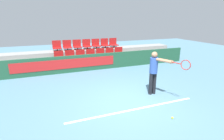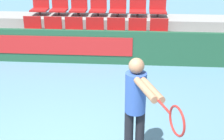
{
  "view_description": "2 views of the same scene",
  "coord_description": "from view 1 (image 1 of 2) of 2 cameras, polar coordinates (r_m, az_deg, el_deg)",
  "views": [
    {
      "loc": [
        -2.46,
        -4.85,
        2.77
      ],
      "look_at": [
        0.13,
        1.83,
        0.62
      ],
      "focal_mm": 28.0,
      "sensor_mm": 36.0,
      "label": 1
    },
    {
      "loc": [
        1.12,
        -3.51,
        3.04
      ],
      "look_at": [
        0.69,
        2.17,
        0.65
      ],
      "focal_mm": 50.0,
      "sensor_mm": 36.0,
      "label": 2
    }
  ],
  "objects": [
    {
      "name": "stadium_chair_7",
      "position": [
        10.82,
        -17.53,
        7.33
      ],
      "size": [
        0.5,
        0.46,
        0.59
      ],
      "color": "#333333",
      "rests_on": "bleacher_tier_middle"
    },
    {
      "name": "stadium_chair_0",
      "position": [
        9.95,
        -16.89,
        3.95
      ],
      "size": [
        0.5,
        0.46,
        0.59
      ],
      "color": "#333333",
      "rests_on": "bleacher_tier_front"
    },
    {
      "name": "stadium_chair_10",
      "position": [
        11.07,
        -8.21,
        8.13
      ],
      "size": [
        0.5,
        0.46,
        0.59
      ],
      "color": "#333333",
      "rests_on": "bleacher_tier_middle"
    },
    {
      "name": "stadium_chair_13",
      "position": [
        11.6,
        0.51,
        8.68
      ],
      "size": [
        0.5,
        0.46,
        0.59
      ],
      "color": "#333333",
      "rests_on": "bleacher_tier_middle"
    },
    {
      "name": "tennis_player",
      "position": [
        6.49,
        13.93,
        0.21
      ],
      "size": [
        0.62,
        1.39,
        1.62
      ],
      "rotation": [
        0.0,
        0.0,
        0.36
      ],
      "color": "black",
      "rests_on": "ground"
    },
    {
      "name": "stadium_chair_4",
      "position": [
        10.38,
        -3.66,
        5.15
      ],
      "size": [
        0.5,
        0.46,
        0.59
      ],
      "color": "#333333",
      "rests_on": "bleacher_tier_front"
    },
    {
      "name": "stadium_chair_6",
      "position": [
        10.79,
        2.41,
        5.61
      ],
      "size": [
        0.5,
        0.46,
        0.59
      ],
      "color": "#333333",
      "rests_on": "bleacher_tier_front"
    },
    {
      "name": "stadium_chair_12",
      "position": [
        11.4,
        -2.31,
        8.52
      ],
      "size": [
        0.5,
        0.46,
        0.59
      ],
      "color": "#333333",
      "rests_on": "bleacher_tier_middle"
    },
    {
      "name": "stadium_chair_5",
      "position": [
        10.57,
        -0.57,
        5.39
      ],
      "size": [
        0.5,
        0.46,
        0.59
      ],
      "color": "#333333",
      "rests_on": "bleacher_tier_front"
    },
    {
      "name": "stadium_chair_9",
      "position": [
        10.96,
        -11.27,
        7.89
      ],
      "size": [
        0.5,
        0.46,
        0.59
      ],
      "color": "#333333",
      "rests_on": "bleacher_tier_middle"
    },
    {
      "name": "stadium_chair_1",
      "position": [
        10.0,
        -13.49,
        4.28
      ],
      "size": [
        0.5,
        0.46,
        0.59
      ],
      "color": "#333333",
      "rests_on": "bleacher_tier_front"
    },
    {
      "name": "court_baseline",
      "position": [
        5.68,
        7.57,
        -12.58
      ],
      "size": [
        4.37,
        0.08,
        0.01
      ],
      "color": "white",
      "rests_on": "ground"
    },
    {
      "name": "bleacher_tier_middle",
      "position": [
        11.07,
        -7.9,
        4.45
      ],
      "size": [
        11.27,
        0.97,
        0.91
      ],
      "color": "gray",
      "rests_on": "ground"
    },
    {
      "name": "barrier_wall",
      "position": [
        9.61,
        -6.03,
        2.6
      ],
      "size": [
        11.67,
        0.14,
        0.89
      ],
      "color": "#1E4C33",
      "rests_on": "ground"
    },
    {
      "name": "tennis_ball",
      "position": [
        5.44,
        19.09,
        -14.53
      ],
      "size": [
        0.07,
        0.07,
        0.07
      ],
      "color": "#CCDB33",
      "rests_on": "ground"
    },
    {
      "name": "ground_plane",
      "position": [
        6.1,
        5.15,
        -10.39
      ],
      "size": [
        30.0,
        30.0,
        0.0
      ],
      "primitive_type": "plane",
      "color": "slate"
    },
    {
      "name": "stadium_chair_8",
      "position": [
        10.87,
        -14.38,
        7.62
      ],
      "size": [
        0.5,
        0.46,
        0.59
      ],
      "color": "#333333",
      "rests_on": "bleacher_tier_middle"
    },
    {
      "name": "stadium_chair_3",
      "position": [
        10.22,
        -6.85,
        4.88
      ],
      "size": [
        0.5,
        0.46,
        0.59
      ],
      "color": "#333333",
      "rests_on": "bleacher_tier_front"
    },
    {
      "name": "bleacher_tier_front",
      "position": [
        10.21,
        -6.57,
        2.14
      ],
      "size": [
        11.27,
        0.97,
        0.46
      ],
      "color": "gray",
      "rests_on": "ground"
    },
    {
      "name": "stadium_chair_11",
      "position": [
        11.22,
        -5.22,
        8.34
      ],
      "size": [
        0.5,
        0.46,
        0.59
      ],
      "color": "#333333",
      "rests_on": "bleacher_tier_middle"
    },
    {
      "name": "stadium_chair_2",
      "position": [
        10.1,
        -10.14,
        4.59
      ],
      "size": [
        0.5,
        0.46,
        0.59
      ],
      "color": "#333333",
      "rests_on": "bleacher_tier_front"
    }
  ]
}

